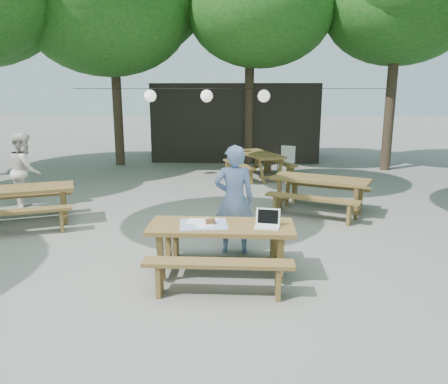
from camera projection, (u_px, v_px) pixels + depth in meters
name	position (u px, v px, depth m)	size (l,w,h in m)	color
ground	(186.00, 255.00, 6.93)	(80.00, 80.00, 0.00)	#61615C
pavilion	(236.00, 121.00, 16.79)	(6.00, 3.00, 2.80)	black
main_picnic_table	(221.00, 249.00, 6.09)	(2.00, 1.58, 0.75)	brown
picnic_table_nw	(20.00, 206.00, 8.37)	(2.36, 2.18, 0.75)	brown
picnic_table_ne	(320.00, 194.00, 9.30)	(2.37, 2.20, 0.75)	brown
picnic_table_far_e	(259.00, 165.00, 12.96)	(2.20, 2.37, 0.75)	brown
woman	(234.00, 200.00, 6.90)	(0.63, 0.42, 1.74)	#6E8CCA
second_person	(25.00, 170.00, 9.59)	(0.81, 0.63, 1.67)	white
plastic_chair	(286.00, 167.00, 13.32)	(0.58, 0.58, 0.90)	silver
laptop	(267.00, 222.00, 5.91)	(0.37, 0.31, 0.24)	white
tabletop_clutter	(205.00, 223.00, 6.03)	(0.71, 0.63, 0.08)	#325BAC
paper_lanterns	(207.00, 96.00, 12.22)	(9.00, 0.34, 0.38)	black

